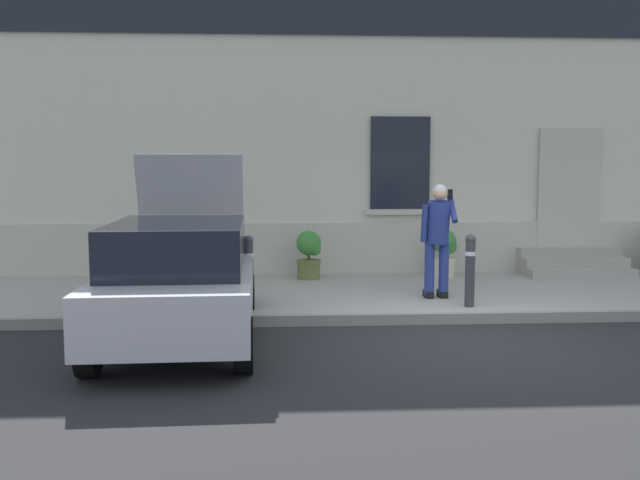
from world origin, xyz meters
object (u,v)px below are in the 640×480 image
Objects in this scene: bollard_far_left at (248,270)px; planter_olive at (309,253)px; planter_cream at (445,251)px; planter_terracotta at (169,254)px; hatchback_car_silver at (180,278)px; bollard_near_person at (470,268)px; person_on_phone at (438,233)px.

planter_olive is (0.97, 2.63, -0.11)m from bollard_far_left.
planter_terracotta is at bearing -179.31° from planter_cream.
planter_cream is (3.44, 2.77, -0.11)m from bollard_far_left.
planter_olive is at bearing 65.48° from hatchback_car_silver.
planter_cream is at bearing 0.69° from planter_terracotta.
hatchback_car_silver reaches higher than planter_terracotta.
hatchback_car_silver is 4.78× the size of planter_olive.
bollard_far_left reaches higher than planter_terracotta.
hatchback_car_silver reaches higher than bollard_near_person.
person_on_phone is at bearing 27.30° from hatchback_car_silver.
planter_olive is at bearing 146.78° from person_on_phone.
bollard_far_left is 3.10m from planter_terracotta.
bollard_near_person is at bearing -30.22° from planter_terracotta.
hatchback_car_silver is 3.93× the size of bollard_near_person.
bollard_near_person is (3.94, 1.22, -0.09)m from hatchback_car_silver.
planter_terracotta is at bearing 178.25° from planter_olive.
planter_olive is at bearing -1.75° from planter_terracotta.
person_on_phone is 4.82m from planter_terracotta.
bollard_far_left is 0.60× the size of person_on_phone.
person_on_phone is (3.61, 1.86, 0.35)m from hatchback_car_silver.
bollard_far_left reaches higher than planter_cream.
hatchback_car_silver is 5.81m from planter_cream.
person_on_phone reaches higher than bollard_far_left.
bollard_near_person is 2.78m from planter_cream.
person_on_phone is (-0.33, 0.64, 0.44)m from bollard_near_person.
bollard_near_person is at bearing -49.42° from person_on_phone.
person_on_phone is 2.03× the size of planter_olive.
bollard_far_left is 1.22× the size of planter_olive.
person_on_phone reaches higher than planter_terracotta.
person_on_phone is at bearing 116.83° from bollard_near_person.
planter_cream is at bearing 3.12° from planter_olive.
planter_terracotta is (-4.32, 2.06, -0.54)m from person_on_phone.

